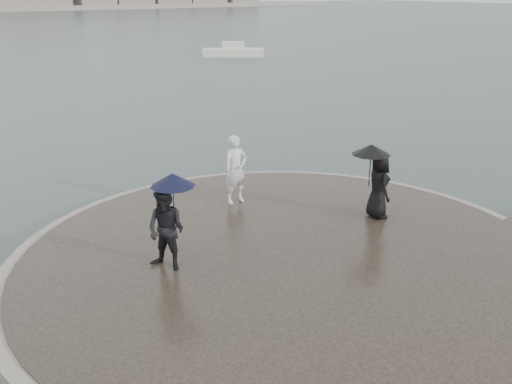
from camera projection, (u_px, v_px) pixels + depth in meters
ground at (407, 345)px, 10.12m from camera, size 400.00×400.00×0.00m
kerb_ring at (288, 262)px, 12.79m from camera, size 12.50×12.50×0.32m
quay_tip at (288, 261)px, 12.78m from camera, size 11.90×11.90×0.36m
statue at (236, 169)px, 15.49m from camera, size 0.69×0.46×1.89m
visitor_left at (167, 220)px, 11.78m from camera, size 1.23×1.11×2.04m
visitor_right at (377, 177)px, 14.43m from camera, size 1.14×1.07×1.95m
boats at (82, 72)px, 39.73m from camera, size 35.72×14.67×1.50m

